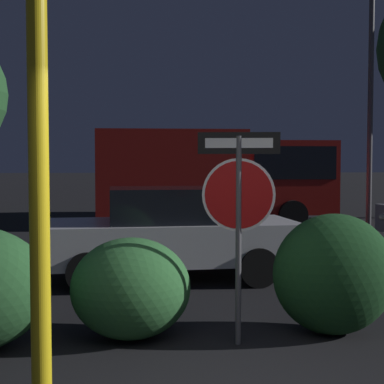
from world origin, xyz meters
TOP-DOWN VIEW (x-y plane):
  - road_center_stripe at (0.00, 6.64)m, footprint 36.79×0.12m
  - stop_sign at (0.36, 1.82)m, footprint 0.82×0.17m
  - yellow_pole_left at (-1.37, 0.25)m, footprint 0.14×0.14m
  - hedge_bush_2 at (-0.73, 2.14)m, footprint 1.27×1.13m
  - hedge_bush_3 at (1.46, 2.02)m, footprint 1.34×0.98m
  - passing_car_2 at (-0.11, 5.09)m, footprint 4.23×1.94m
  - delivery_truck at (2.06, 12.51)m, footprint 7.08×2.84m
  - street_lamp at (6.63, 12.03)m, footprint 0.54×0.54m

SIDE VIEW (x-z plane):
  - road_center_stripe at x=0.00m, z-range 0.00..0.01m
  - hedge_bush_2 at x=-0.73m, z-range 0.00..1.07m
  - hedge_bush_3 at x=1.46m, z-range 0.00..1.32m
  - passing_car_2 at x=-0.11m, z-range -0.01..1.47m
  - stop_sign at x=0.36m, z-range 0.45..2.62m
  - delivery_truck at x=2.06m, z-range 0.17..3.03m
  - yellow_pole_left at x=-1.37m, z-range 0.00..3.37m
  - street_lamp at x=6.63m, z-range 1.49..8.99m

